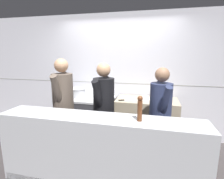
{
  "coord_description": "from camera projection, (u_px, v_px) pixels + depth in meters",
  "views": [
    {
      "loc": [
        0.72,
        -2.32,
        1.77
      ],
      "look_at": [
        0.02,
        0.63,
        1.15
      ],
      "focal_mm": 28.0,
      "sensor_mm": 36.0,
      "label": 1
    }
  ],
  "objects": [
    {
      "name": "chef_head_cook",
      "position": [
        63.0,
        104.0,
        2.95
      ],
      "size": [
        0.39,
        0.75,
        1.7
      ],
      "rotation": [
        0.0,
        0.0,
        0.12
      ],
      "color": "black",
      "rests_on": "ground_plane"
    },
    {
      "name": "chef_sous",
      "position": [
        104.0,
        109.0,
        2.79
      ],
      "size": [
        0.37,
        0.72,
        1.64
      ],
      "rotation": [
        0.0,
        0.0,
        -0.13
      ],
      "color": "black",
      "rests_on": "ground_plane"
    },
    {
      "name": "plated_dish_main",
      "position": [
        68.0,
        115.0,
        2.29
      ],
      "size": [
        0.24,
        0.24,
        0.02
      ],
      "color": "white",
      "rests_on": "pass_counter"
    },
    {
      "name": "stock_pot",
      "position": [
        78.0,
        93.0,
        3.64
      ],
      "size": [
        0.33,
        0.33,
        0.18
      ],
      "color": "#B7BABF",
      "rests_on": "oven_range"
    },
    {
      "name": "oven_range",
      "position": [
        89.0,
        118.0,
        3.7
      ],
      "size": [
        1.08,
        0.71,
        0.88
      ],
      "color": "#38383D",
      "rests_on": "ground_plane"
    },
    {
      "name": "pass_counter",
      "position": [
        99.0,
        152.0,
        2.35
      ],
      "size": [
        2.71,
        0.45,
        0.97
      ],
      "color": "#B7BABF",
      "rests_on": "ground_plane"
    },
    {
      "name": "chefs_knife",
      "position": [
        126.0,
        100.0,
        3.27
      ],
      "size": [
        0.32,
        0.17,
        0.02
      ],
      "color": "#B7BABF",
      "rests_on": "prep_counter"
    },
    {
      "name": "pepper_mill",
      "position": [
        140.0,
        108.0,
        2.08
      ],
      "size": [
        0.06,
        0.06,
        0.31
      ],
      "color": "brown",
      "rests_on": "pass_counter"
    },
    {
      "name": "prep_counter",
      "position": [
        146.0,
        122.0,
        3.43
      ],
      "size": [
        1.16,
        0.65,
        0.91
      ],
      "color": "gray",
      "rests_on": "ground_plane"
    },
    {
      "name": "chef_line",
      "position": [
        160.0,
        114.0,
        2.61
      ],
      "size": [
        0.4,
        0.69,
        1.58
      ],
      "rotation": [
        0.0,
        0.0,
        0.28
      ],
      "color": "black",
      "rests_on": "ground_plane"
    },
    {
      "name": "wall_back_tiled",
      "position": [
        119.0,
        76.0,
        3.79
      ],
      "size": [
        8.0,
        0.06,
        2.6
      ],
      "color": "silver",
      "rests_on": "ground_plane"
    },
    {
      "name": "sauce_pot",
      "position": [
        103.0,
        94.0,
        3.56
      ],
      "size": [
        0.29,
        0.29,
        0.17
      ],
      "color": "#B7BABF",
      "rests_on": "oven_range"
    },
    {
      "name": "ground_plane",
      "position": [
        102.0,
        169.0,
        2.73
      ],
      "size": [
        14.0,
        14.0,
        0.0
      ],
      "primitive_type": "plane",
      "color": "#383333"
    },
    {
      "name": "mixing_bowl_steel",
      "position": [
        146.0,
        97.0,
        3.39
      ],
      "size": [
        0.25,
        0.25,
        0.09
      ],
      "color": "#B7BABF",
      "rests_on": "prep_counter"
    }
  ]
}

